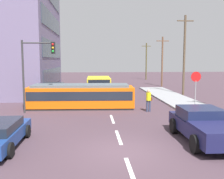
# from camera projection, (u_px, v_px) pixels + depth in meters

# --- Properties ---
(ground_plane) EXTENTS (120.00, 120.00, 0.00)m
(ground_plane) POSITION_uv_depth(u_px,v_px,m) (108.00, 108.00, 20.94)
(ground_plane) COLOR #47353E
(sidewalk_curb_right) EXTENTS (3.20, 36.00, 0.14)m
(sidewalk_curb_right) POSITION_uv_depth(u_px,v_px,m) (211.00, 116.00, 17.51)
(sidewalk_curb_right) COLOR gray
(sidewalk_curb_right) RESTS_ON ground
(lane_stripe_0) EXTENTS (0.16, 2.40, 0.01)m
(lane_stripe_0) POSITION_uv_depth(u_px,v_px,m) (131.00, 171.00, 9.05)
(lane_stripe_0) COLOR silver
(lane_stripe_0) RESTS_ON ground
(lane_stripe_1) EXTENTS (0.16, 2.40, 0.01)m
(lane_stripe_1) POSITION_uv_depth(u_px,v_px,m) (119.00, 137.00, 13.01)
(lane_stripe_1) COLOR silver
(lane_stripe_1) RESTS_ON ground
(lane_stripe_2) EXTENTS (0.16, 2.40, 0.01)m
(lane_stripe_2) POSITION_uv_depth(u_px,v_px,m) (112.00, 119.00, 16.97)
(lane_stripe_2) COLOR silver
(lane_stripe_2) RESTS_ON ground
(lane_stripe_3) EXTENTS (0.16, 2.40, 0.01)m
(lane_stripe_3) POSITION_uv_depth(u_px,v_px,m) (104.00, 97.00, 27.06)
(lane_stripe_3) COLOR silver
(lane_stripe_3) RESTS_ON ground
(lane_stripe_4) EXTENTS (0.16, 2.40, 0.01)m
(lane_stripe_4) POSITION_uv_depth(u_px,v_px,m) (102.00, 90.00, 33.00)
(lane_stripe_4) COLOR silver
(lane_stripe_4) RESTS_ON ground
(streetcar_tram) EXTENTS (8.57, 2.89, 1.93)m
(streetcar_tram) POSITION_uv_depth(u_px,v_px,m) (81.00, 96.00, 20.83)
(streetcar_tram) COLOR #E65C0B
(streetcar_tram) RESTS_ON ground
(city_bus) EXTENTS (2.60, 5.16, 1.94)m
(city_bus) POSITION_uv_depth(u_px,v_px,m) (99.00, 85.00, 28.96)
(city_bus) COLOR gold
(city_bus) RESTS_ON ground
(pedestrian_crossing) EXTENTS (0.45, 0.36, 1.67)m
(pedestrian_crossing) POSITION_uv_depth(u_px,v_px,m) (149.00, 99.00, 19.34)
(pedestrian_crossing) COLOR #343A54
(pedestrian_crossing) RESTS_ON ground
(pickup_truck_parked) EXTENTS (2.35, 5.03, 1.55)m
(pickup_truck_parked) POSITION_uv_depth(u_px,v_px,m) (204.00, 125.00, 12.27)
(pickup_truck_parked) COLOR #1A1C45
(pickup_truck_parked) RESTS_ON ground
(parked_sedan_mid) EXTENTS (1.96, 4.32, 1.19)m
(parked_sedan_mid) POSITION_uv_depth(u_px,v_px,m) (49.00, 94.00, 24.54)
(parked_sedan_mid) COLOR navy
(parked_sedan_mid) RESTS_ON ground
(parked_sedan_far) EXTENTS (2.09, 4.12, 1.19)m
(parked_sedan_far) POSITION_uv_depth(u_px,v_px,m) (56.00, 88.00, 30.46)
(parked_sedan_far) COLOR navy
(parked_sedan_far) RESTS_ON ground
(stop_sign) EXTENTS (0.76, 0.07, 2.88)m
(stop_sign) POSITION_uv_depth(u_px,v_px,m) (196.00, 83.00, 19.24)
(stop_sign) COLOR gray
(stop_sign) RESTS_ON sidewalk_curb_right
(traffic_light_mast) EXTENTS (2.39, 0.33, 5.30)m
(traffic_light_mast) POSITION_uv_depth(u_px,v_px,m) (35.00, 63.00, 18.55)
(traffic_light_mast) COLOR #333333
(traffic_light_mast) RESTS_ON ground
(utility_pole_mid) EXTENTS (1.80, 0.24, 8.67)m
(utility_pole_mid) POSITION_uv_depth(u_px,v_px,m) (184.00, 54.00, 28.06)
(utility_pole_mid) COLOR brown
(utility_pole_mid) RESTS_ON ground
(utility_pole_far) EXTENTS (1.80, 0.24, 7.19)m
(utility_pole_far) POSITION_uv_depth(u_px,v_px,m) (162.00, 61.00, 37.33)
(utility_pole_far) COLOR brown
(utility_pole_far) RESTS_ON ground
(utility_pole_distant) EXTENTS (1.80, 0.24, 7.12)m
(utility_pole_distant) POSITION_uv_depth(u_px,v_px,m) (146.00, 61.00, 50.19)
(utility_pole_distant) COLOR #4F4726
(utility_pole_distant) RESTS_ON ground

